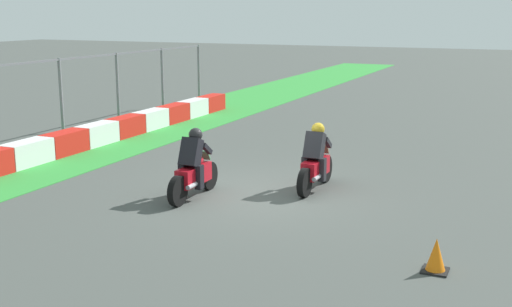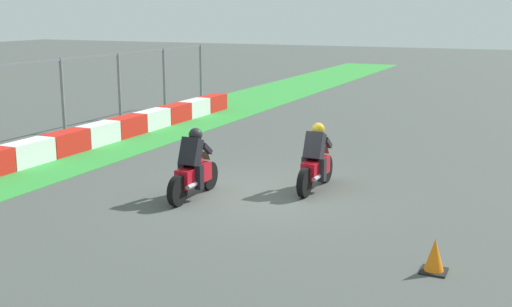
# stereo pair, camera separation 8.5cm
# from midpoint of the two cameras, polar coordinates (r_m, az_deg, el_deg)

# --- Properties ---
(ground_plane) EXTENTS (120.00, 120.00, 0.00)m
(ground_plane) POSITION_cam_midpoint_polar(r_m,az_deg,el_deg) (14.44, 0.07, -3.52)
(ground_plane) COLOR #464B47
(grass_verge) EXTENTS (72.00, 3.90, 0.02)m
(grass_verge) POSITION_cam_midpoint_polar(r_m,az_deg,el_deg) (18.09, -19.59, -0.95)
(grass_verge) COLOR green
(grass_verge) RESTS_ON ground_plane
(track_barrier) EXTENTS (21.97, 0.60, 0.64)m
(track_barrier) POSITION_cam_midpoint_polar(r_m,az_deg,el_deg) (17.99, -19.55, 0.00)
(track_barrier) COLOR red
(track_barrier) RESTS_ON ground_plane
(rider_lane_a) EXTENTS (2.04, 0.54, 1.51)m
(rider_lane_a) POSITION_cam_midpoint_polar(r_m,az_deg,el_deg) (14.69, 5.08, -0.78)
(rider_lane_a) COLOR black
(rider_lane_a) RESTS_ON ground_plane
(rider_lane_b) EXTENTS (2.04, 0.54, 1.51)m
(rider_lane_b) POSITION_cam_midpoint_polar(r_m,az_deg,el_deg) (14.05, -5.66, -1.40)
(rider_lane_b) COLOR black
(rider_lane_b) RESTS_ON ground_plane
(traffic_cone) EXTENTS (0.40, 0.40, 0.54)m
(traffic_cone) POSITION_cam_midpoint_polar(r_m,az_deg,el_deg) (10.53, 15.26, -8.68)
(traffic_cone) COLOR black
(traffic_cone) RESTS_ON ground_plane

